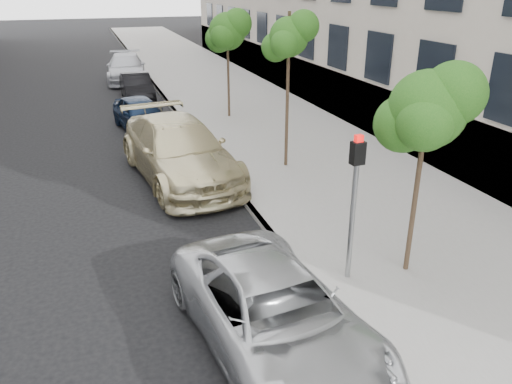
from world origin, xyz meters
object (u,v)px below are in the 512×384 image
signal_pole (354,191)px  sedan_blue (140,114)px  suv (179,150)px  tree_far (228,31)px  minivan (275,314)px  tree_near (429,109)px  sedan_black (137,87)px  sedan_rear (126,68)px  tree_mid (290,37)px

signal_pole → sedan_blue: size_ratio=0.75×
suv → sedan_blue: bearing=87.6°
tree_far → minivan: size_ratio=0.90×
tree_near → sedan_black: (-3.33, 18.08, -2.78)m
tree_far → signal_pole: bearing=-95.7°
tree_far → sedan_rear: bearing=108.0°
tree_mid → minivan: size_ratio=0.96×
signal_pole → suv: 7.04m
sedan_blue → sedan_black: size_ratio=1.00×
signal_pole → minivan: 2.76m
suv → sedan_black: (0.00, 11.30, -0.24)m
sedan_rear → signal_pole: bearing=-80.3°
minivan → sedan_blue: (-0.48, 13.71, -0.02)m
sedan_rear → tree_far: bearing=-67.4°
sedan_black → sedan_rear: size_ratio=0.73×
suv → sedan_rear: size_ratio=1.14×
sedan_black → sedan_rear: 5.19m
minivan → suv: (0.00, 7.99, 0.20)m
minivan → suv: 7.99m
tree_near → minivan: bearing=-159.9°
tree_mid → sedan_blue: 7.85m
sedan_blue → sedan_black: 5.60m
tree_near → tree_mid: tree_mid is taller
tree_near → sedan_rear: 23.65m
tree_far → signal_pole: size_ratio=1.51×
sedan_blue → tree_near: bearing=-82.5°
tree_mid → sedan_blue: size_ratio=1.20×
tree_near → tree_far: tree_far is taller
tree_far → suv: 7.57m
suv → sedan_black: size_ratio=1.57×
tree_near → tree_far: (0.00, 13.00, 0.20)m
signal_pole → sedan_rear: (-2.04, 23.15, -1.19)m
tree_mid → tree_far: 6.51m
signal_pole → sedan_black: size_ratio=0.75×
tree_mid → signal_pole: size_ratio=1.61×
tree_near → tree_far: size_ratio=0.95×
minivan → suv: suv is taller
sedan_blue → tree_far: bearing=-1.9°
tree_mid → minivan: tree_mid is taller
suv → sedan_rear: suv is taller
minivan → sedan_rear: size_ratio=0.91×
tree_far → sedan_black: (-3.33, 5.08, -2.98)m
sedan_black → sedan_blue: bearing=-95.7°
tree_far → tree_mid: bearing=-90.0°
tree_mid → sedan_black: 12.51m
sedan_blue → signal_pole: bearing=-87.9°
tree_mid → minivan: bearing=-113.3°
signal_pole → sedan_blue: signal_pole is taller
tree_near → sedan_blue: size_ratio=1.07×
suv → sedan_rear: (0.00, 16.49, -0.11)m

